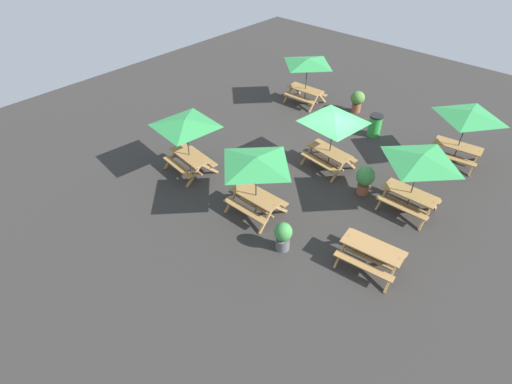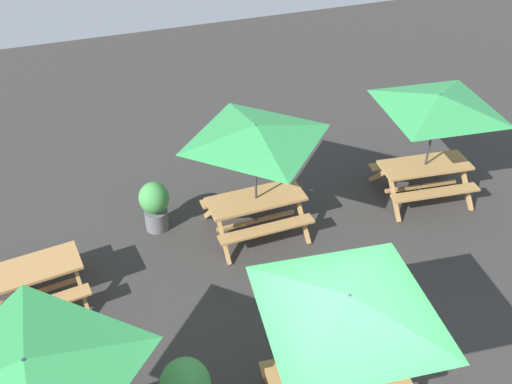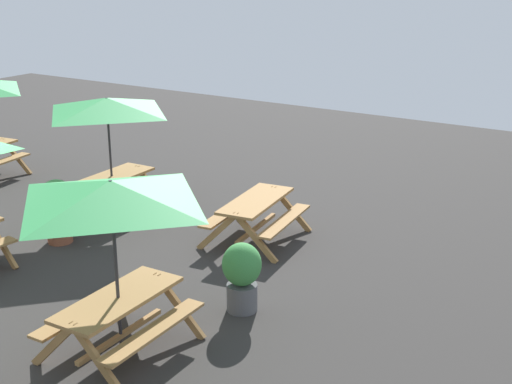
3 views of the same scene
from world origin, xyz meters
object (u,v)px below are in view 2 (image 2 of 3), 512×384
Objects in this scene: picnic_table_0 at (24,280)px; picnic_table_5 at (437,110)px; picnic_table_1 at (256,141)px; picnic_table_4 at (31,378)px; picnic_table_6 at (347,313)px; potted_plant_2 at (155,204)px.

picnic_table_5 reaches higher than picnic_table_0.
picnic_table_1 is 5.28m from picnic_table_4.
potted_plant_2 is (1.47, -4.68, -1.42)m from picnic_table_6.
picnic_table_4 and picnic_table_6 have the same top height.
picnic_table_6 is at bearing 131.03° from picnic_table_0.
picnic_table_0 is 0.69× the size of picnic_table_5.
potted_plant_2 is (1.76, -0.70, -1.42)m from picnic_table_1.
picnic_table_4 is 5.02m from potted_plant_2.
picnic_table_0 is 7.82m from picnic_table_5.
picnic_table_1 is at bearing 158.25° from potted_plant_2.
picnic_table_0 is 2.66m from potted_plant_2.
picnic_table_0 is 3.44m from picnic_table_4.
picnic_table_1 is 3.56m from picnic_table_5.
picnic_table_5 is at bearing -155.70° from picnic_table_4.
picnic_table_4 is (-0.31, 3.12, 1.43)m from picnic_table_0.
picnic_table_5 is (-3.56, 0.09, 0.00)m from picnic_table_1.
picnic_table_1 is 1.00× the size of picnic_table_4.
picnic_table_5 is at bearing 177.42° from picnic_table_1.
picnic_table_4 reaches higher than potted_plant_2.
picnic_table_4 is at bearing 64.83° from potted_plant_2.
picnic_table_6 is (-3.52, 0.32, 0.00)m from picnic_table_4.
picnic_table_6 is (-3.83, 3.44, 1.43)m from picnic_table_0.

